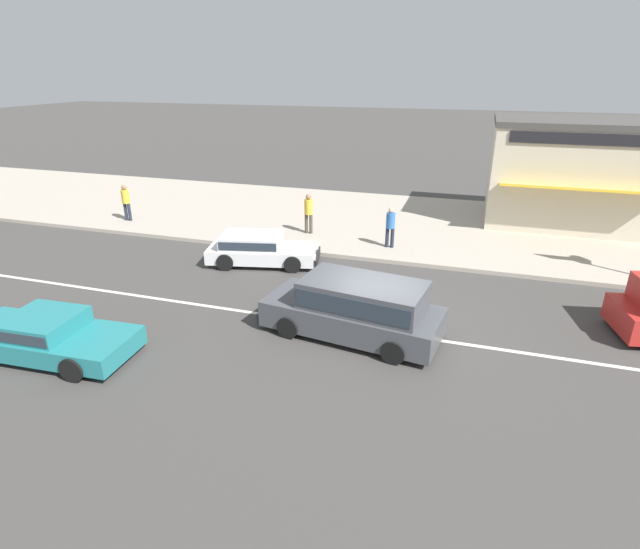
{
  "coord_description": "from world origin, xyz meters",
  "views": [
    {
      "loc": [
        2.03,
        -11.79,
        6.6
      ],
      "look_at": [
        -2.14,
        1.52,
        0.8
      ],
      "focal_mm": 28.0,
      "sensor_mm": 36.0,
      "label": 1
    }
  ],
  "objects_px": {
    "minivan_dark_grey_0": "(357,306)",
    "shopfront_corner_warung": "(571,172)",
    "sedan_teal_4": "(46,335)",
    "pedestrian_near_clock": "(309,211)",
    "pedestrian_by_shop": "(390,225)",
    "hatchback_white_2": "(259,248)",
    "pedestrian_mid_kerb": "(126,200)"
  },
  "relations": [
    {
      "from": "pedestrian_near_clock",
      "to": "minivan_dark_grey_0",
      "type": "bearing_deg",
      "value": -62.9
    },
    {
      "from": "hatchback_white_2",
      "to": "pedestrian_mid_kerb",
      "type": "distance_m",
      "value": 8.25
    },
    {
      "from": "pedestrian_by_shop",
      "to": "shopfront_corner_warung",
      "type": "distance_m",
      "value": 9.16
    },
    {
      "from": "pedestrian_near_clock",
      "to": "pedestrian_mid_kerb",
      "type": "xyz_separation_m",
      "value": [
        -8.45,
        -0.66,
        -0.03
      ]
    },
    {
      "from": "pedestrian_mid_kerb",
      "to": "shopfront_corner_warung",
      "type": "height_order",
      "value": "shopfront_corner_warung"
    },
    {
      "from": "hatchback_white_2",
      "to": "pedestrian_by_shop",
      "type": "distance_m",
      "value": 5.11
    },
    {
      "from": "hatchback_white_2",
      "to": "pedestrian_by_shop",
      "type": "xyz_separation_m",
      "value": [
        4.27,
        2.76,
        0.47
      ]
    },
    {
      "from": "pedestrian_by_shop",
      "to": "pedestrian_near_clock",
      "type": "bearing_deg",
      "value": 168.2
    },
    {
      "from": "sedan_teal_4",
      "to": "minivan_dark_grey_0",
      "type": "bearing_deg",
      "value": 24.48
    },
    {
      "from": "pedestrian_by_shop",
      "to": "shopfront_corner_warung",
      "type": "height_order",
      "value": "shopfront_corner_warung"
    },
    {
      "from": "hatchback_white_2",
      "to": "pedestrian_mid_kerb",
      "type": "xyz_separation_m",
      "value": [
        -7.73,
        2.84,
        0.51
      ]
    },
    {
      "from": "sedan_teal_4",
      "to": "pedestrian_by_shop",
      "type": "distance_m",
      "value": 12.09
    },
    {
      "from": "minivan_dark_grey_0",
      "to": "pedestrian_by_shop",
      "type": "relative_size",
      "value": 3.16
    },
    {
      "from": "minivan_dark_grey_0",
      "to": "hatchback_white_2",
      "type": "height_order",
      "value": "minivan_dark_grey_0"
    },
    {
      "from": "minivan_dark_grey_0",
      "to": "sedan_teal_4",
      "type": "xyz_separation_m",
      "value": [
        -7.05,
        -3.21,
        -0.31
      ]
    },
    {
      "from": "sedan_teal_4",
      "to": "pedestrian_by_shop",
      "type": "xyz_separation_m",
      "value": [
        6.72,
        10.04,
        0.53
      ]
    },
    {
      "from": "pedestrian_mid_kerb",
      "to": "pedestrian_by_shop",
      "type": "height_order",
      "value": "pedestrian_mid_kerb"
    },
    {
      "from": "pedestrian_by_shop",
      "to": "shopfront_corner_warung",
      "type": "relative_size",
      "value": 0.23
    },
    {
      "from": "sedan_teal_4",
      "to": "hatchback_white_2",
      "type": "bearing_deg",
      "value": 71.43
    },
    {
      "from": "hatchback_white_2",
      "to": "pedestrian_near_clock",
      "type": "xyz_separation_m",
      "value": [
        0.72,
        3.5,
        0.53
      ]
    },
    {
      "from": "hatchback_white_2",
      "to": "shopfront_corner_warung",
      "type": "xyz_separation_m",
      "value": [
        11.14,
        8.67,
        1.8
      ]
    },
    {
      "from": "pedestrian_mid_kerb",
      "to": "hatchback_white_2",
      "type": "bearing_deg",
      "value": -20.2
    },
    {
      "from": "hatchback_white_2",
      "to": "pedestrian_mid_kerb",
      "type": "bearing_deg",
      "value": 159.8
    },
    {
      "from": "minivan_dark_grey_0",
      "to": "pedestrian_by_shop",
      "type": "bearing_deg",
      "value": 92.75
    },
    {
      "from": "minivan_dark_grey_0",
      "to": "pedestrian_near_clock",
      "type": "relative_size",
      "value": 2.97
    },
    {
      "from": "minivan_dark_grey_0",
      "to": "hatchback_white_2",
      "type": "relative_size",
      "value": 1.18
    },
    {
      "from": "sedan_teal_4",
      "to": "pedestrian_near_clock",
      "type": "xyz_separation_m",
      "value": [
        3.17,
        10.79,
        0.59
      ]
    },
    {
      "from": "pedestrian_near_clock",
      "to": "shopfront_corner_warung",
      "type": "distance_m",
      "value": 11.7
    },
    {
      "from": "sedan_teal_4",
      "to": "pedestrian_near_clock",
      "type": "relative_size",
      "value": 2.71
    },
    {
      "from": "hatchback_white_2",
      "to": "pedestrian_near_clock",
      "type": "height_order",
      "value": "pedestrian_near_clock"
    },
    {
      "from": "pedestrian_near_clock",
      "to": "pedestrian_by_shop",
      "type": "relative_size",
      "value": 1.06
    },
    {
      "from": "minivan_dark_grey_0",
      "to": "shopfront_corner_warung",
      "type": "xyz_separation_m",
      "value": [
        6.54,
        12.74,
        1.54
      ]
    }
  ]
}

